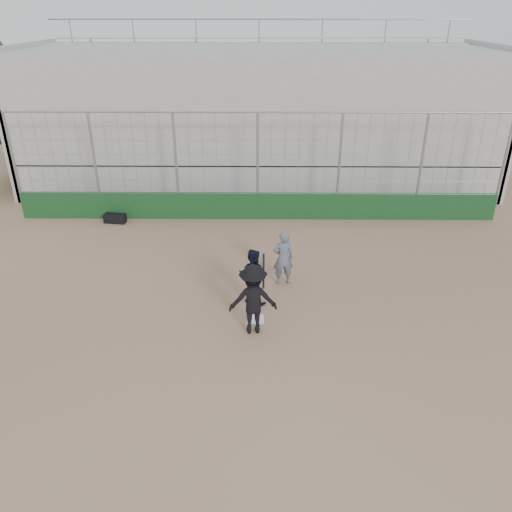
{
  "coord_description": "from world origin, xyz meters",
  "views": [
    {
      "loc": [
        0.13,
        -10.89,
        7.27
      ],
      "look_at": [
        0.0,
        1.4,
        1.15
      ],
      "focal_mm": 35.0,
      "sensor_mm": 36.0,
      "label": 1
    }
  ],
  "objects_px": {
    "batter_at_plate": "(253,299)",
    "umpire": "(283,261)",
    "catcher_crouched": "(252,285)",
    "equipment_bag": "(115,218)"
  },
  "relations": [
    {
      "from": "catcher_crouched",
      "to": "umpire",
      "type": "height_order",
      "value": "umpire"
    },
    {
      "from": "catcher_crouched",
      "to": "equipment_bag",
      "type": "bearing_deg",
      "value": 132.97
    },
    {
      "from": "equipment_bag",
      "to": "catcher_crouched",
      "type": "bearing_deg",
      "value": -47.03
    },
    {
      "from": "batter_at_plate",
      "to": "umpire",
      "type": "xyz_separation_m",
      "value": [
        0.82,
        2.42,
        -0.18
      ]
    },
    {
      "from": "equipment_bag",
      "to": "umpire",
      "type": "bearing_deg",
      "value": -36.67
    },
    {
      "from": "batter_at_plate",
      "to": "equipment_bag",
      "type": "xyz_separation_m",
      "value": [
        -5.32,
        7.0,
        -0.75
      ]
    },
    {
      "from": "equipment_bag",
      "to": "batter_at_plate",
      "type": "bearing_deg",
      "value": -52.76
    },
    {
      "from": "catcher_crouched",
      "to": "equipment_bag",
      "type": "xyz_separation_m",
      "value": [
        -5.28,
        5.67,
        -0.38
      ]
    },
    {
      "from": "batter_at_plate",
      "to": "equipment_bag",
      "type": "height_order",
      "value": "batter_at_plate"
    },
    {
      "from": "batter_at_plate",
      "to": "umpire",
      "type": "height_order",
      "value": "batter_at_plate"
    }
  ]
}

